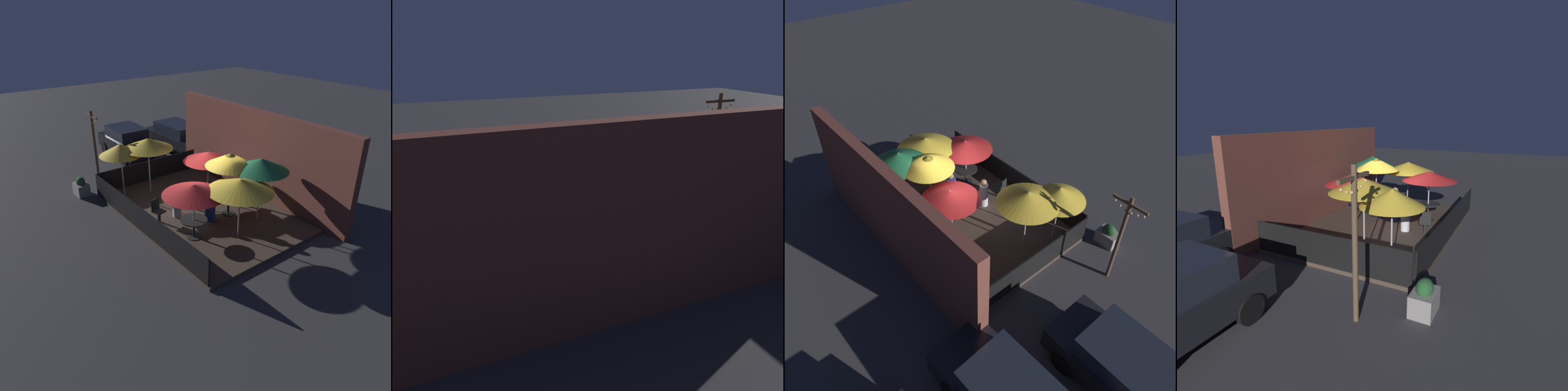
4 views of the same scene
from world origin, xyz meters
TOP-DOWN VIEW (x-y plane):
  - ground_plane at (0.00, 0.00)m, footprint 60.00×60.00m
  - patio_deck at (0.00, 0.00)m, footprint 7.72×5.31m
  - building_wall at (0.00, 2.88)m, footprint 9.32×0.36m
  - fence_front at (0.00, -2.61)m, footprint 7.52×0.05m
  - fence_side_left at (-3.82, 0.00)m, footprint 0.05×5.11m
  - patio_umbrella_0 at (0.84, 0.73)m, footprint 1.86×1.86m
  - patio_umbrella_1 at (1.39, -1.35)m, footprint 2.15×2.15m
  - patio_umbrella_2 at (-3.13, -1.69)m, footprint 1.76×1.76m
  - patio_umbrella_3 at (-0.72, 0.95)m, footprint 2.02×2.02m
  - patio_umbrella_4 at (1.77, 1.35)m, footprint 2.03×2.03m
  - patio_umbrella_5 at (-2.72, -0.62)m, footprint 2.07×2.07m
  - patio_umbrella_6 at (2.30, -0.12)m, footprint 2.26×2.26m
  - dining_table_0 at (0.84, 0.73)m, footprint 0.93×0.93m
  - dining_table_1 at (1.39, -1.35)m, footprint 0.94×0.94m
  - patio_chair_0 at (-0.30, -1.77)m, footprint 0.48×0.48m
  - patio_chair_1 at (0.36, 1.66)m, footprint 0.54×0.54m
  - patron_0 at (-0.18, -0.97)m, footprint 0.40×0.40m
  - patron_1 at (0.79, -0.15)m, footprint 0.53×0.53m
  - planter_box at (-4.46, -3.05)m, footprint 0.74×0.52m
  - light_post at (-5.36, -1.85)m, footprint 1.10×0.12m

SIDE VIEW (x-z plane):
  - ground_plane at x=0.00m, z-range 0.00..0.00m
  - patio_deck at x=0.00m, z-range 0.00..0.12m
  - planter_box at x=-4.46m, z-range -0.05..0.77m
  - fence_front at x=0.00m, z-range 0.12..1.07m
  - fence_side_left at x=-3.82m, z-range 0.12..1.07m
  - patio_chair_0 at x=-0.30m, z-range 0.16..1.06m
  - patio_chair_1 at x=0.36m, z-range 0.17..1.10m
  - patron_0 at x=-0.18m, z-range 0.07..1.28m
  - dining_table_1 at x=1.39m, z-range 0.33..1.03m
  - dining_table_0 at x=0.84m, z-range 0.33..1.04m
  - patron_1 at x=0.79m, z-range 0.05..1.41m
  - building_wall at x=0.00m, z-range 0.00..3.70m
  - light_post at x=-5.36m, z-range 0.22..3.55m
  - patio_umbrella_1 at x=1.39m, z-range 0.94..2.95m
  - patio_umbrella_3 at x=-0.72m, z-range 0.95..2.98m
  - patio_umbrella_6 at x=2.30m, z-range 1.00..3.19m
  - patio_umbrella_2 at x=-3.13m, z-range 1.01..3.28m
  - patio_umbrella_5 at x=-2.72m, z-range 1.10..3.49m
  - patio_umbrella_4 at x=1.77m, z-range 1.10..3.52m
  - patio_umbrella_0 at x=0.84m, z-range 1.11..3.59m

